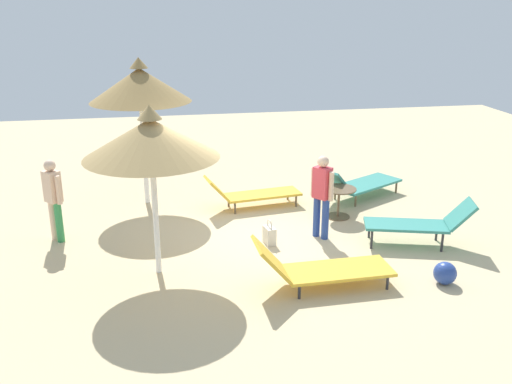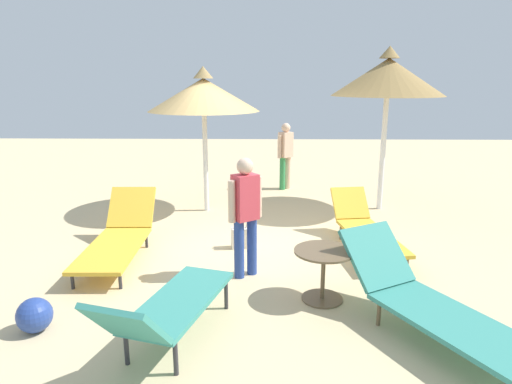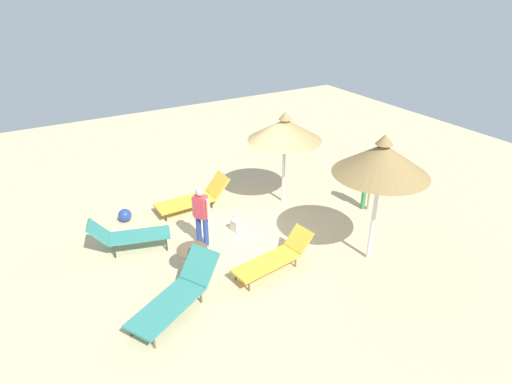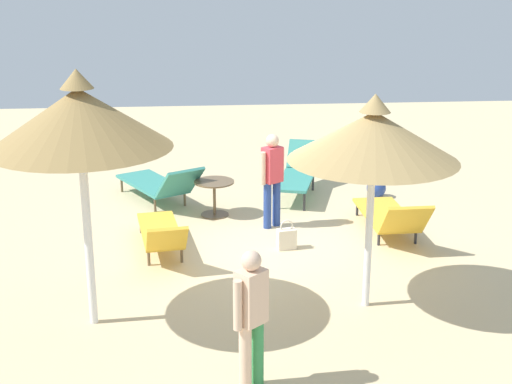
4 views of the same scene
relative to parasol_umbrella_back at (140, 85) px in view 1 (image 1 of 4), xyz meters
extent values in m
cube|color=beige|center=(-2.47, -1.63, -2.57)|extent=(24.00, 24.00, 0.10)
cylinder|color=white|center=(0.00, 0.00, -1.30)|extent=(0.10, 0.10, 2.44)
cone|color=#997A47|center=(0.00, 0.00, 0.01)|extent=(2.07, 2.07, 0.68)
cone|color=#997A47|center=(0.00, 0.00, 0.45)|extent=(0.37, 0.37, 0.22)
cylinder|color=white|center=(-3.39, -0.18, -1.41)|extent=(0.09, 0.09, 2.21)
cone|color=tan|center=(-3.39, -0.18, -0.31)|extent=(2.06, 2.06, 0.60)
cone|color=tan|center=(-3.39, -0.18, 0.09)|extent=(0.37, 0.37, 0.22)
cube|color=gold|center=(-4.33, -2.88, -2.27)|extent=(0.74, 1.67, 0.05)
cylinder|color=#2D2D33|center=(-4.02, -3.57, -2.41)|extent=(0.04, 0.04, 0.22)
cylinder|color=#2D2D33|center=(-4.60, -3.58, -2.41)|extent=(0.04, 0.04, 0.22)
cylinder|color=#2D2D33|center=(-4.05, -2.18, -2.41)|extent=(0.04, 0.04, 0.22)
cylinder|color=#2D2D33|center=(-4.64, -2.20, -2.41)|extent=(0.04, 0.04, 0.22)
cube|color=gold|center=(-4.35, -1.83, -1.98)|extent=(0.71, 0.51, 0.56)
cube|color=teal|center=(-3.08, -4.54, -2.15)|extent=(0.96, 1.54, 0.05)
cylinder|color=#2D2D33|center=(-3.15, -3.89, -2.35)|extent=(0.04, 0.04, 0.34)
cylinder|color=#2D2D33|center=(-2.68, -4.02, -2.35)|extent=(0.04, 0.04, 0.34)
cylinder|color=#2D2D33|center=(-3.49, -5.05, -2.35)|extent=(0.04, 0.04, 0.34)
cylinder|color=#2D2D33|center=(-3.02, -5.19, -2.35)|extent=(0.04, 0.04, 0.34)
cube|color=teal|center=(-3.34, -5.42, -1.90)|extent=(0.68, 0.58, 0.48)
cube|color=gold|center=(-0.71, -2.40, -2.25)|extent=(0.79, 1.67, 0.05)
cylinder|color=brown|center=(-0.38, -3.03, -2.40)|extent=(0.04, 0.04, 0.24)
cylinder|color=brown|center=(-0.85, -3.10, -2.40)|extent=(0.04, 0.04, 0.24)
cylinder|color=brown|center=(-0.57, -1.70, -2.40)|extent=(0.04, 0.04, 0.24)
cylinder|color=brown|center=(-1.04, -1.77, -2.40)|extent=(0.04, 0.04, 0.24)
cube|color=gold|center=(-0.85, -1.42, -2.01)|extent=(0.62, 0.50, 0.46)
cube|color=teal|center=(-0.47, -4.80, -2.23)|extent=(1.42, 1.78, 0.05)
cylinder|color=brown|center=(0.12, -5.26, -2.39)|extent=(0.04, 0.04, 0.26)
cylinder|color=brown|center=(-0.39, -5.55, -2.39)|extent=(0.04, 0.04, 0.26)
cylinder|color=brown|center=(-0.55, -4.05, -2.39)|extent=(0.04, 0.04, 0.26)
cylinder|color=brown|center=(-1.07, -4.34, -2.39)|extent=(0.04, 0.04, 0.26)
cube|color=teal|center=(-1.00, -3.86, -1.94)|extent=(0.88, 0.82, 0.57)
cylinder|color=navy|center=(-2.58, -3.20, -2.13)|extent=(0.13, 0.13, 0.77)
cylinder|color=navy|center=(-2.42, -3.09, -2.13)|extent=(0.13, 0.13, 0.77)
cube|color=#D83F4C|center=(-2.50, -3.15, -1.46)|extent=(0.37, 0.35, 0.58)
sphere|color=beige|center=(-2.50, -3.15, -1.07)|extent=(0.21, 0.21, 0.21)
cylinder|color=beige|center=(-2.66, -3.26, -1.49)|extent=(0.09, 0.09, 0.53)
cylinder|color=beige|center=(-2.34, -3.03, -1.49)|extent=(0.09, 0.09, 0.53)
cylinder|color=beige|center=(-1.73, 1.66, -2.14)|extent=(0.13, 0.13, 0.75)
cylinder|color=#338C4C|center=(-1.86, 1.54, -2.14)|extent=(0.13, 0.13, 0.75)
cube|color=beige|center=(-1.79, 1.60, -1.48)|extent=(0.35, 0.35, 0.57)
sphere|color=beige|center=(-1.79, 1.60, -1.10)|extent=(0.20, 0.20, 0.20)
cylinder|color=beige|center=(-1.65, 1.72, -1.51)|extent=(0.09, 0.09, 0.52)
cylinder|color=beige|center=(-1.93, 1.47, -1.51)|extent=(0.09, 0.09, 0.52)
cube|color=beige|center=(-2.62, -2.16, -2.36)|extent=(0.31, 0.21, 0.31)
torus|color=beige|center=(-2.62, -2.16, -2.16)|extent=(0.20, 0.06, 0.20)
cylinder|color=brown|center=(-1.58, -3.79, -1.92)|extent=(0.68, 0.68, 0.02)
cylinder|color=brown|center=(-1.58, -3.79, -2.23)|extent=(0.05, 0.05, 0.59)
cylinder|color=brown|center=(-1.58, -3.79, -2.51)|extent=(0.48, 0.48, 0.02)
sphere|color=navy|center=(-4.58, -4.52, -2.34)|extent=(0.35, 0.35, 0.35)
camera|label=1|loc=(-11.78, -0.26, 1.67)|focal=39.76mm
camera|label=2|loc=(-2.25, -8.56, -0.02)|focal=31.44mm
camera|label=3|loc=(5.85, -6.49, 3.49)|focal=29.96mm
camera|label=4|loc=(-1.28, 8.21, 1.72)|focal=51.86mm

